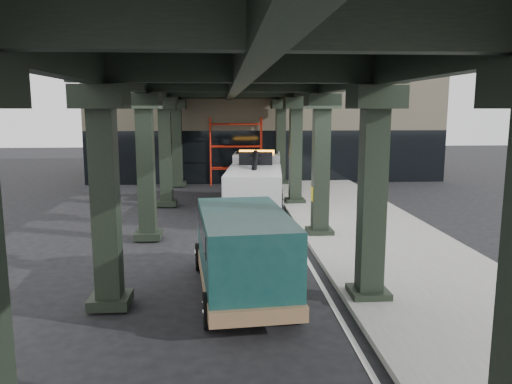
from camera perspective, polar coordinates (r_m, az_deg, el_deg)
name	(u,v)px	position (r m, az deg, el deg)	size (l,w,h in m)	color
ground	(249,254)	(15.71, -0.76, -7.15)	(90.00, 90.00, 0.00)	black
sidewalk	(372,234)	(18.38, 13.09, -4.69)	(5.00, 40.00, 0.15)	gray
lane_stripe	(294,237)	(17.79, 4.38, -5.16)	(0.12, 38.00, 0.01)	silver
viaduct	(234,80)	(17.06, -2.55, 12.72)	(7.40, 32.00, 6.40)	black
building	(262,116)	(35.14, 0.71, 8.68)	(22.00, 10.00, 8.00)	#C6B793
scaffolding	(236,149)	(29.78, -2.32, 4.89)	(3.08, 0.88, 4.00)	red
tow_truck	(256,180)	(22.80, -0.05, 1.39)	(3.04, 8.22, 2.64)	black
towed_van	(242,250)	(12.02, -1.56, -6.70)	(2.51, 5.42, 2.13)	#103C39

